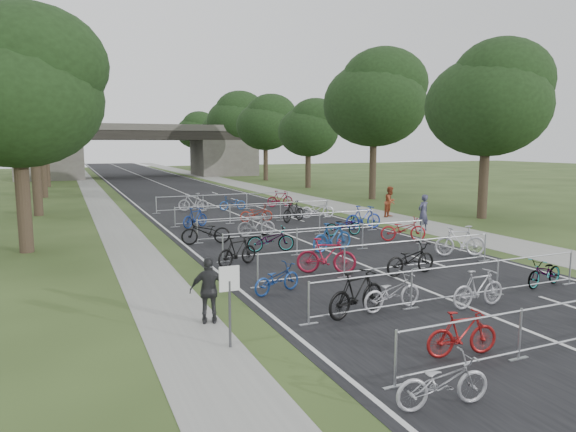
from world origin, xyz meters
name	(u,v)px	position (x,y,z in m)	size (l,w,h in m)	color
ground	(570,348)	(0.00, 0.00, 0.00)	(200.00, 200.00, 0.00)	#2F411C
road	(162,185)	(0.00, 50.00, 0.01)	(11.00, 140.00, 0.01)	black
sidewalk_right	(232,182)	(8.00, 50.00, 0.01)	(3.00, 140.00, 0.01)	gray
sidewalk_left	(90,187)	(-7.50, 50.00, 0.01)	(2.00, 140.00, 0.01)	gray
lane_markings	(162,185)	(0.00, 50.00, 0.00)	(0.12, 140.00, 0.00)	silver
overpass_bridge	(142,151)	(0.00, 65.00, 3.53)	(31.00, 8.00, 7.05)	#4D4945
park_sign	(229,291)	(-6.80, 3.00, 1.27)	(0.45, 0.06, 1.83)	#4C4C51
tree_left_0	(18,91)	(-11.39, 15.93, 6.49)	(6.72, 6.72, 10.25)	#33261C
tree_right_0	(490,101)	(13.11, 15.93, 6.92)	(7.17, 7.17, 10.93)	#33261C
tree_left_1	(33,96)	(-11.39, 27.93, 7.30)	(7.56, 7.56, 11.53)	#33261C
tree_right_1	(376,100)	(13.11, 27.93, 7.90)	(8.18, 8.18, 12.47)	#33261C
tree_left_2	(40,99)	(-11.39, 39.93, 8.12)	(8.40, 8.40, 12.81)	#33261C
tree_right_2	(310,129)	(13.11, 39.93, 5.95)	(6.16, 6.16, 9.39)	#33261C
tree_left_3	(45,124)	(-11.39, 51.93, 6.49)	(6.72, 6.72, 10.25)	#33261C
tree_right_3	(266,124)	(13.11, 51.93, 6.92)	(7.17, 7.17, 10.93)	#33261C
tree_left_4	(48,121)	(-11.39, 63.93, 7.30)	(7.56, 7.56, 11.53)	#33261C
tree_right_4	(236,120)	(13.11, 63.93, 7.90)	(8.18, 8.18, 12.47)	#33261C
tree_left_5	(49,119)	(-11.39, 75.93, 8.12)	(8.40, 8.40, 12.81)	#33261C
tree_right_5	(214,135)	(13.11, 75.93, 5.95)	(6.16, 6.16, 9.39)	#33261C
tree_left_6	(52,132)	(-11.39, 87.93, 6.49)	(6.72, 6.72, 10.25)	#33261C
tree_right_6	(196,131)	(13.11, 87.93, 6.92)	(7.17, 7.17, 10.93)	#33261C
barrier_row_0	(572,324)	(0.00, 0.00, 0.55)	(9.70, 0.08, 1.10)	#ADAFB5
barrier_row_1	(456,283)	(0.00, 3.60, 0.55)	(9.70, 0.08, 1.10)	#ADAFB5
barrier_row_2	(383,258)	(0.00, 7.20, 0.55)	(9.70, 0.08, 1.10)	#ADAFB5
barrier_row_3	(331,239)	(0.00, 11.00, 0.55)	(9.70, 0.08, 1.10)	#ADAFB5
barrier_row_4	(291,225)	(0.00, 15.00, 0.55)	(9.70, 0.08, 1.10)	#ADAFB5
barrier_row_5	(256,213)	(0.00, 20.00, 0.55)	(9.70, 0.08, 1.10)	#ADAFB5
barrier_row_6	(225,202)	(0.00, 26.00, 0.55)	(9.70, 0.08, 1.10)	#ADAFB5
bike_0	(443,382)	(-4.30, -0.92, 0.45)	(0.60, 1.73, 0.91)	#A5A5AD
bike_1	(462,334)	(-2.51, 0.60, 0.49)	(0.46, 1.64, 0.99)	maroon
bike_4	(357,294)	(-3.19, 3.69, 0.60)	(0.56, 1.99, 1.20)	black
bike_5	(392,293)	(-2.07, 3.73, 0.48)	(0.64, 1.84, 0.97)	#B0AFB7
bike_6	(478,289)	(0.19, 2.95, 0.53)	(0.50, 1.76, 1.06)	#A5A5AD
bike_7	(545,273)	(3.63, 3.72, 0.45)	(0.60, 1.71, 0.90)	#ADAFB5
bike_8	(277,279)	(-4.30, 6.40, 0.44)	(0.59, 1.68, 0.88)	navy
bike_9	(326,256)	(-1.85, 7.89, 0.62)	(0.58, 2.05, 1.23)	maroon
bike_10	(410,259)	(0.71, 6.62, 0.54)	(0.72, 2.07, 1.09)	black
bike_11	(460,241)	(4.30, 8.21, 0.61)	(0.57, 2.03, 1.22)	#B5B6BE
bike_12	(237,251)	(-4.30, 10.17, 0.55)	(0.51, 1.82, 1.09)	black
bike_13	(271,239)	(-2.25, 12.04, 0.52)	(0.69, 1.97, 1.04)	#ADAFB5
bike_14	(332,237)	(0.11, 11.08, 0.60)	(0.57, 2.01, 1.21)	navy
bike_15	(403,229)	(4.19, 11.79, 0.55)	(0.73, 2.09, 1.10)	maroon
bike_16	(206,232)	(-4.30, 14.65, 0.57)	(0.75, 2.16, 1.14)	black
bike_17	(256,225)	(-1.53, 15.72, 0.56)	(0.53, 1.86, 1.12)	gray
bike_18	(343,226)	(2.35, 14.10, 0.49)	(0.65, 1.85, 0.97)	#ADAFB5
bike_19	(363,217)	(4.30, 15.40, 0.62)	(0.58, 2.07, 1.24)	navy
bike_20	(195,218)	(-3.64, 19.43, 0.53)	(0.50, 1.78, 1.07)	navy
bike_21	(256,213)	(0.03, 19.99, 0.50)	(0.66, 1.90, 1.00)	maroon
bike_22	(294,212)	(2.02, 19.20, 0.60)	(0.56, 1.99, 1.19)	black
bike_23	(317,209)	(3.95, 20.02, 0.55)	(0.73, 2.09, 1.10)	silver
bike_25	(193,202)	(-2.20, 25.99, 0.61)	(0.57, 2.02, 1.22)	#A5A5AD
bike_26	(233,203)	(0.42, 25.69, 0.48)	(0.64, 1.83, 0.96)	#1B4695
bike_27	(280,199)	(4.06, 26.08, 0.58)	(0.54, 1.92, 1.15)	maroon
pedestrian_a	(423,213)	(6.80, 13.68, 0.94)	(0.68, 0.45, 1.88)	#35364F
pedestrian_b	(390,202)	(8.24, 18.65, 0.93)	(0.91, 0.71, 1.87)	brown
pedestrian_c	(210,291)	(-6.80, 4.68, 0.83)	(0.98, 0.41, 1.66)	#28292B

